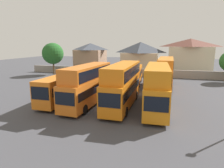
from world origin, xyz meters
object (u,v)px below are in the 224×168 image
object	(u,v)px
bus_4	(157,85)
house_terrace_right	(190,56)
bus_8	(165,71)
bus_5	(97,73)
house_terrace_centre	(140,56)
bus_7	(134,75)
tree_left_of_lot	(53,54)
bus_6	(118,73)
bus_2	(87,83)
bus_3	(123,83)
bus_1	(64,87)
house_terrace_left	(91,56)

from	to	relation	value
bus_4	house_terrace_right	bearing A→B (deg)	166.13
bus_4	bus_8	xyz separation A→B (m)	(0.69, 13.04, -0.03)
bus_5	house_terrace_centre	world-z (taller)	house_terrace_centre
bus_7	tree_left_of_lot	size ratio (longest dim) A/B	1.47
bus_5	bus_6	size ratio (longest dim) A/B	1.01
bus_6	house_terrace_centre	distance (m)	18.95
bus_2	bus_3	xyz separation A→B (m)	(4.29, 0.73, 0.11)
bus_4	bus_7	distance (m)	13.99
bus_5	house_terrace_right	bearing A→B (deg)	132.05
bus_2	tree_left_of_lot	xyz separation A→B (m)	(-17.92, 20.77, 2.40)
bus_6	house_terrace_centre	xyz separation A→B (m)	(1.63, 18.77, 2.09)
bus_1	bus_7	xyz separation A→B (m)	(7.10, 12.86, -0.09)
bus_2	house_terrace_left	distance (m)	36.06
bus_3	house_terrace_left	size ratio (longest dim) A/B	1.33
bus_6	house_terrace_left	xyz separation A→B (m)	(-13.51, 19.64, 1.92)
bus_5	house_terrace_centre	size ratio (longest dim) A/B	1.08
bus_3	bus_6	xyz separation A→B (m)	(-4.00, 13.16, -0.89)
bus_7	tree_left_of_lot	world-z (taller)	tree_left_of_lot
bus_5	house_terrace_right	distance (m)	26.78
bus_6	house_terrace_right	size ratio (longest dim) A/B	0.97
bus_1	house_terrace_left	distance (m)	34.30
bus_3	bus_4	bearing A→B (deg)	85.93
bus_2	bus_4	distance (m)	8.37
bus_1	bus_2	distance (m)	3.81
bus_4	bus_7	bearing A→B (deg)	-162.16
house_terrace_right	bus_3	bearing A→B (deg)	-107.87
bus_1	tree_left_of_lot	world-z (taller)	tree_left_of_lot
bus_1	bus_6	bearing A→B (deg)	163.02
bus_5	house_terrace_centre	distance (m)	19.64
bus_6	bus_7	size ratio (longest dim) A/B	0.95
bus_7	house_terrace_right	xyz separation A→B (m)	(11.30, 19.59, 2.60)
bus_2	tree_left_of_lot	bearing A→B (deg)	-136.52
house_terrace_left	bus_6	bearing A→B (deg)	-55.48
house_terrace_left	tree_left_of_lot	bearing A→B (deg)	-110.28
house_terrace_centre	bus_7	bearing A→B (deg)	-85.53
bus_8	tree_left_of_lot	xyz separation A→B (m)	(-26.97, 7.29, 2.33)
bus_3	bus_6	world-z (taller)	bus_3
bus_2	bus_3	world-z (taller)	bus_3
bus_7	bus_5	bearing A→B (deg)	-98.88
bus_3	house_terrace_centre	size ratio (longest dim) A/B	1.11
bus_7	house_terrace_left	xyz separation A→B (m)	(-16.64, 20.03, 2.03)
house_terrace_left	house_terrace_right	xyz separation A→B (m)	(27.93, -0.45, 0.58)
tree_left_of_lot	house_terrace_centre	bearing A→B (deg)	30.91
bus_3	tree_left_of_lot	size ratio (longest dim) A/B	1.42
bus_5	bus_8	size ratio (longest dim) A/B	0.95
bus_2	bus_4	size ratio (longest dim) A/B	0.98
bus_3	house_terrace_centre	bearing A→B (deg)	-175.70
bus_5	bus_7	bearing A→B (deg)	82.22
house_terrace_right	bus_2	bearing A→B (deg)	-113.99
bus_1	bus_5	world-z (taller)	bus_1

